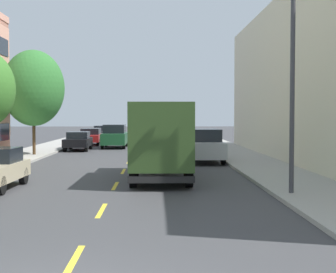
{
  "coord_description": "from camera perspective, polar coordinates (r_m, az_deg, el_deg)",
  "views": [
    {
      "loc": [
        1.54,
        -7.42,
        2.76
      ],
      "look_at": [
        2.41,
        26.32,
        1.29
      ],
      "focal_mm": 53.95,
      "sensor_mm": 36.0,
      "label": 1
    }
  ],
  "objects": [
    {
      "name": "parked_wagon_red",
      "position": [
        46.48,
        -8.71,
        0.06
      ],
      "size": [
        1.94,
        4.74,
        1.5
      ],
      "color": "#AD1E1E",
      "rests_on": "ground_plane"
    },
    {
      "name": "parked_hatchback_burgundy",
      "position": [
        42.26,
        2.39,
        -0.22
      ],
      "size": [
        1.75,
        4.0,
        1.5
      ],
      "color": "maroon",
      "rests_on": "ground_plane"
    },
    {
      "name": "street_lamp",
      "position": [
        17.32,
        13.44,
        7.87
      ],
      "size": [
        1.35,
        0.28,
        7.42
      ],
      "color": "#38383D",
      "rests_on": "sidewalk_right"
    },
    {
      "name": "sidewalk_left",
      "position": [
        36.56,
        -15.16,
        -1.81
      ],
      "size": [
        3.2,
        120.0,
        0.14
      ],
      "primitive_type": "cube",
      "color": "#99968E",
      "rests_on": "ground_plane"
    },
    {
      "name": "parked_suv_silver",
      "position": [
        29.22,
        4.07,
        -0.99
      ],
      "size": [
        2.08,
        4.85,
        1.93
      ],
      "color": "#B2B5BA",
      "rests_on": "ground_plane"
    },
    {
      "name": "delivery_box_truck",
      "position": [
        21.43,
        -0.79,
        0.06
      ],
      "size": [
        2.47,
        7.53,
        3.21
      ],
      "color": "#2D471E",
      "rests_on": "ground_plane"
    },
    {
      "name": "lane_centerline_dashes",
      "position": [
        32.08,
        -4.23,
        -2.44
      ],
      "size": [
        0.14,
        47.2,
        0.01
      ],
      "color": "yellow",
      "rests_on": "ground_plane"
    },
    {
      "name": "moving_forest_sedan",
      "position": [
        42.03,
        -6.04,
        0.06
      ],
      "size": [
        1.95,
        4.8,
        1.93
      ],
      "color": "#194C28",
      "rests_on": "ground_plane"
    },
    {
      "name": "street_tree_third",
      "position": [
        34.22,
        -14.96,
        5.31
      ],
      "size": [
        4.02,
        4.02,
        6.83
      ],
      "color": "#47331E",
      "rests_on": "sidewalk_left"
    },
    {
      "name": "ground_plane",
      "position": [
        37.56,
        -3.83,
        -1.72
      ],
      "size": [
        160.0,
        160.0,
        0.0
      ],
      "primitive_type": "plane",
      "color": "#38383A"
    },
    {
      "name": "parked_suv_navy",
      "position": [
        48.75,
        1.73,
        0.41
      ],
      "size": [
        2.08,
        4.85,
        1.93
      ],
      "color": "navy",
      "rests_on": "ground_plane"
    },
    {
      "name": "parked_sedan_black",
      "position": [
        39.51,
        -10.11,
        -0.46
      ],
      "size": [
        1.91,
        4.54,
        1.43
      ],
      "color": "black",
      "rests_on": "ground_plane"
    },
    {
      "name": "parked_sedan_teal",
      "position": [
        35.29,
        2.99,
        -0.77
      ],
      "size": [
        1.91,
        4.54,
        1.43
      ],
      "color": "#195B60",
      "rests_on": "ground_plane"
    },
    {
      "name": "parked_wagon_sky",
      "position": [
        61.47,
        1.14,
        0.67
      ],
      "size": [
        1.9,
        4.73,
        1.5
      ],
      "color": "#7A9EC6",
      "rests_on": "ground_plane"
    },
    {
      "name": "parked_wagon_charcoal",
      "position": [
        57.6,
        -7.44,
        0.53
      ],
      "size": [
        1.9,
        4.73,
        1.5
      ],
      "color": "#333338",
      "rests_on": "ground_plane"
    },
    {
      "name": "sidewalk_right",
      "position": [
        35.96,
        7.42,
        -1.81
      ],
      "size": [
        3.2,
        120.0,
        0.14
      ],
      "primitive_type": "cube",
      "color": "#99968E",
      "rests_on": "ground_plane"
    }
  ]
}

